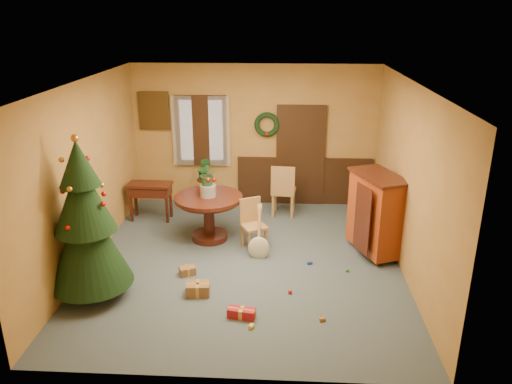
# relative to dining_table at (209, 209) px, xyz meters

# --- Properties ---
(room_envelope) EXTENTS (5.50, 5.50, 5.50)m
(room_envelope) POSITION_rel_dining_table_xyz_m (0.91, 1.87, 0.54)
(room_envelope) COLOR #3B4B55
(room_envelope) RESTS_ON ground
(dining_table) EXTENTS (1.20, 1.20, 0.82)m
(dining_table) POSITION_rel_dining_table_xyz_m (0.00, 0.00, 0.00)
(dining_table) COLOR black
(dining_table) RESTS_ON floor
(urn) EXTENTS (0.28, 0.28, 0.21)m
(urn) POSITION_rel_dining_table_xyz_m (0.00, 0.00, 0.35)
(urn) COLOR slate
(urn) RESTS_ON dining_table
(centerpiece_plant) EXTENTS (0.37, 0.32, 0.41)m
(centerpiece_plant) POSITION_rel_dining_table_xyz_m (0.00, 0.00, 0.66)
(centerpiece_plant) COLOR #1E4C23
(centerpiece_plant) RESTS_ON urn
(chair_near) EXTENTS (0.51, 0.51, 0.87)m
(chair_near) POSITION_rel_dining_table_xyz_m (0.79, -0.26, -0.11)
(chair_near) COLOR #A47C41
(chair_near) RESTS_ON floor
(chair_far) EXTENTS (0.51, 0.51, 1.07)m
(chair_far) POSITION_rel_dining_table_xyz_m (1.31, 1.14, -0.00)
(chair_far) COLOR #A47C41
(chair_far) RESTS_ON floor
(guitar) EXTENTS (0.48, 0.62, 0.83)m
(guitar) POSITION_rel_dining_table_xyz_m (0.92, -0.67, -0.15)
(guitar) COLOR beige
(guitar) RESTS_ON floor
(plant_stand) EXTENTS (0.29, 0.29, 0.74)m
(plant_stand) POSITION_rel_dining_table_xyz_m (-0.25, 1.14, -0.11)
(plant_stand) COLOR black
(plant_stand) RESTS_ON floor
(stand_plant) EXTENTS (0.26, 0.21, 0.44)m
(stand_plant) POSITION_rel_dining_table_xyz_m (-0.25, 1.14, 0.39)
(stand_plant) COLOR #19471E
(stand_plant) RESTS_ON plant_stand
(christmas_tree) EXTENTS (1.16, 1.16, 2.39)m
(christmas_tree) POSITION_rel_dining_table_xyz_m (-1.40, -1.96, 0.56)
(christmas_tree) COLOR #382111
(christmas_tree) RESTS_ON floor
(writing_desk) EXTENTS (0.85, 0.44, 0.74)m
(writing_desk) POSITION_rel_dining_table_xyz_m (-1.27, 0.85, -0.02)
(writing_desk) COLOR black
(writing_desk) RESTS_ON floor
(sideboard) EXTENTS (0.94, 1.23, 1.40)m
(sideboard) POSITION_rel_dining_table_xyz_m (2.85, -0.39, 0.17)
(sideboard) COLOR #60210B
(sideboard) RESTS_ON floor
(gift_a) EXTENTS (0.35, 0.27, 0.18)m
(gift_a) POSITION_rel_dining_table_xyz_m (0.09, -1.86, -0.49)
(gift_a) COLOR brown
(gift_a) RESTS_ON floor
(gift_b) EXTENTS (0.32, 0.32, 0.23)m
(gift_b) POSITION_rel_dining_table_xyz_m (-1.15, -1.77, -0.46)
(gift_b) COLOR maroon
(gift_b) RESTS_ON floor
(gift_c) EXTENTS (0.29, 0.25, 0.13)m
(gift_c) POSITION_rel_dining_table_xyz_m (-0.16, -1.30, -0.51)
(gift_c) COLOR brown
(gift_c) RESTS_ON floor
(gift_d) EXTENTS (0.39, 0.22, 0.13)m
(gift_d) POSITION_rel_dining_table_xyz_m (0.77, -2.40, -0.51)
(gift_d) COLOR maroon
(gift_d) RESTS_ON floor
(toy_a) EXTENTS (0.09, 0.08, 0.05)m
(toy_a) POSITION_rel_dining_table_xyz_m (1.76, -0.86, -0.55)
(toy_a) COLOR #24459E
(toy_a) RESTS_ON floor
(toy_b) EXTENTS (0.06, 0.06, 0.06)m
(toy_b) POSITION_rel_dining_table_xyz_m (2.34, -1.08, -0.55)
(toy_b) COLOR #258839
(toy_b) RESTS_ON floor
(toy_c) EXTENTS (0.08, 0.09, 0.05)m
(toy_c) POSITION_rel_dining_table_xyz_m (0.92, -2.64, -0.55)
(toy_c) COLOR gold
(toy_c) RESTS_ON floor
(toy_d) EXTENTS (0.06, 0.06, 0.06)m
(toy_d) POSITION_rel_dining_table_xyz_m (1.43, -1.77, -0.55)
(toy_d) COLOR #AC170B
(toy_d) RESTS_ON floor
(toy_e) EXTENTS (0.09, 0.07, 0.05)m
(toy_e) POSITION_rel_dining_table_xyz_m (1.85, -2.43, -0.55)
(toy_e) COLOR orange
(toy_e) RESTS_ON floor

